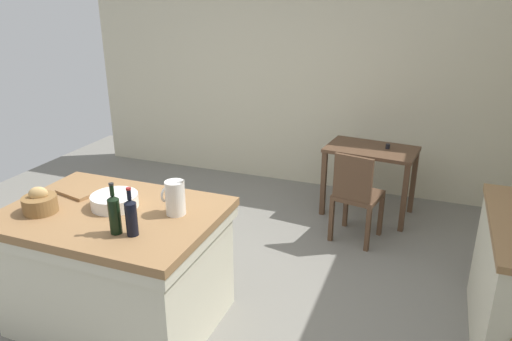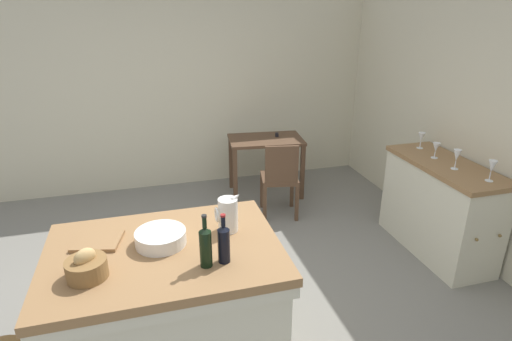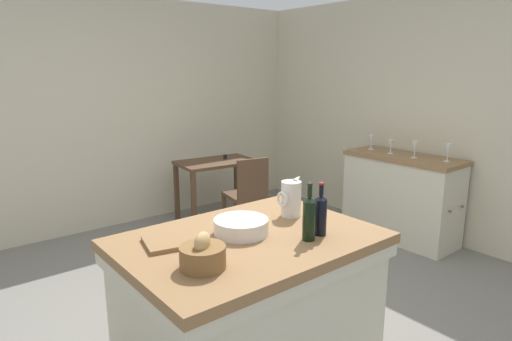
{
  "view_description": "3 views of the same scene",
  "coord_description": "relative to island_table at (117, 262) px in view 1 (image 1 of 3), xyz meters",
  "views": [
    {
      "loc": [
        1.59,
        -2.86,
        2.27
      ],
      "look_at": [
        0.38,
        0.3,
        0.98
      ],
      "focal_mm": 33.57,
      "sensor_mm": 36.0,
      "label": 1
    },
    {
      "loc": [
        -0.4,
        -2.78,
        2.28
      ],
      "look_at": [
        0.42,
        0.16,
        1.06
      ],
      "focal_mm": 29.29,
      "sensor_mm": 36.0,
      "label": 2
    },
    {
      "loc": [
        -1.81,
        -2.35,
        1.81
      ],
      "look_at": [
        0.35,
        0.33,
        1.01
      ],
      "focal_mm": 30.89,
      "sensor_mm": 36.0,
      "label": 3
    }
  ],
  "objects": [
    {
      "name": "pitcher",
      "position": [
        0.43,
        0.12,
        0.52
      ],
      "size": [
        0.17,
        0.13,
        0.27
      ],
      "color": "silver",
      "rests_on": "island_table"
    },
    {
      "name": "wash_bowl",
      "position": [
        -0.01,
        0.06,
        0.45
      ],
      "size": [
        0.32,
        0.32,
        0.09
      ],
      "primitive_type": "cylinder",
      "color": "silver",
      "rests_on": "island_table"
    },
    {
      "name": "ground_plane",
      "position": [
        0.36,
        0.49,
        -0.47
      ],
      "size": [
        6.76,
        6.76,
        0.0
      ],
      "primitive_type": "plane",
      "color": "slate"
    },
    {
      "name": "cutting_board",
      "position": [
        -0.4,
        0.18,
        0.41
      ],
      "size": [
        0.33,
        0.3,
        0.02
      ],
      "primitive_type": "cube",
      "rotation": [
        0.0,
        0.0,
        -0.23
      ],
      "color": "olive",
      "rests_on": "island_table"
    },
    {
      "name": "wine_bottle_dark",
      "position": [
        0.34,
        -0.23,
        0.53
      ],
      "size": [
        0.07,
        0.07,
        0.31
      ],
      "color": "black",
      "rests_on": "island_table"
    },
    {
      "name": "wicker_hamper",
      "position": [
        -1.03,
        -0.04,
        -0.31
      ],
      "size": [
        0.35,
        0.35,
        0.33
      ],
      "primitive_type": "cylinder",
      "color": "brown",
      "rests_on": "ground"
    },
    {
      "name": "wooden_chair",
      "position": [
        1.36,
        1.77,
        0.01
      ],
      "size": [
        0.47,
        0.47,
        0.89
      ],
      "color": "#513826",
      "rests_on": "ground"
    },
    {
      "name": "bread_basket",
      "position": [
        -0.42,
        -0.18,
        0.47
      ],
      "size": [
        0.22,
        0.22,
        0.18
      ],
      "color": "brown",
      "rests_on": "island_table"
    },
    {
      "name": "writing_desk",
      "position": [
        1.39,
        2.42,
        0.15
      ],
      "size": [
        0.96,
        0.66,
        0.79
      ],
      "color": "#513826",
      "rests_on": "ground"
    },
    {
      "name": "wine_bottle_amber",
      "position": [
        0.23,
        -0.25,
        0.53
      ],
      "size": [
        0.07,
        0.07,
        0.33
      ],
      "color": "black",
      "rests_on": "island_table"
    },
    {
      "name": "wall_back",
      "position": [
        0.36,
        3.09,
        0.83
      ],
      "size": [
        5.32,
        0.12,
        2.6
      ],
      "primitive_type": "cube",
      "color": "beige",
      "rests_on": "ground"
    },
    {
      "name": "island_table",
      "position": [
        0.0,
        0.0,
        0.0
      ],
      "size": [
        1.44,
        1.03,
        0.87
      ],
      "color": "olive",
      "rests_on": "ground"
    }
  ]
}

